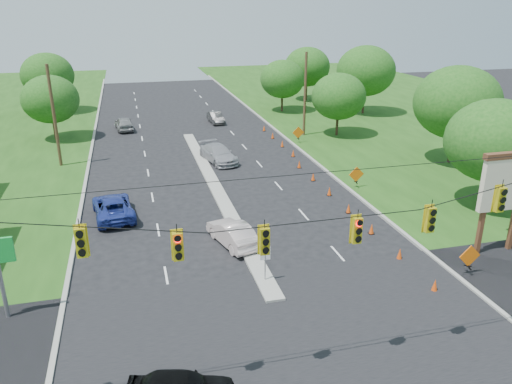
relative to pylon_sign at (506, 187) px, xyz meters
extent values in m
plane|color=black|center=(-14.31, -6.20, -4.00)|extent=(160.00, 160.00, 0.00)
cube|color=black|center=(-14.31, -6.20, -4.00)|extent=(160.00, 14.00, 0.02)
cube|color=gray|center=(-24.41, 23.80, -4.00)|extent=(0.25, 110.00, 0.16)
cube|color=gray|center=(-4.21, 23.80, -4.00)|extent=(0.25, 110.00, 0.16)
cube|color=gray|center=(-14.31, 14.80, -4.00)|extent=(1.00, 34.00, 0.18)
cylinder|color=gray|center=(-14.31, -0.20, -3.10)|extent=(0.06, 0.06, 1.80)
cube|color=white|center=(-14.31, -0.20, -2.30)|extent=(0.55, 0.04, 0.70)
cylinder|color=black|center=(-14.31, -7.20, 3.00)|extent=(24.00, 0.04, 0.04)
cube|color=yellow|center=(-22.31, -7.20, 2.75)|extent=(0.34, 0.24, 1.00)
cube|color=yellow|center=(-19.31, -7.20, 2.22)|extent=(0.34, 0.24, 1.00)
cube|color=yellow|center=(-16.31, -7.20, 2.05)|extent=(0.34, 0.24, 1.00)
cube|color=yellow|center=(-12.81, -7.20, 2.05)|extent=(0.34, 0.24, 1.00)
cube|color=yellow|center=(-9.81, -7.20, 2.14)|extent=(0.34, 0.24, 1.00)
cube|color=yellow|center=(-6.81, -7.20, 2.66)|extent=(0.34, 0.24, 1.00)
cylinder|color=#422D1C|center=(-26.81, 23.80, 0.50)|extent=(0.28, 0.28, 9.00)
cylinder|color=#422D1C|center=(-1.81, 28.80, 0.50)|extent=(0.28, 0.28, 9.00)
cylinder|color=gray|center=(-26.81, -0.20, -2.00)|extent=(0.20, 0.20, 4.00)
cube|color=#59331E|center=(-1.41, -0.20, -1.80)|extent=(0.25, 0.25, 4.40)
cube|color=beige|center=(-0.31, -0.20, 0.30)|extent=(3.00, 0.35, 3.20)
cube|color=#59331E|center=(-0.31, -0.20, 1.95)|extent=(3.20, 0.40, 0.35)
cone|color=#DC470F|center=(-6.16, -3.20, -3.65)|extent=(0.32, 0.32, 0.70)
cone|color=#DC470F|center=(-6.16, 0.30, -3.65)|extent=(0.32, 0.32, 0.70)
cone|color=#DC470F|center=(-6.16, 3.80, -3.65)|extent=(0.32, 0.32, 0.70)
cone|color=#DC470F|center=(-6.16, 7.30, -3.65)|extent=(0.32, 0.32, 0.70)
cone|color=#DC470F|center=(-6.16, 10.80, -3.65)|extent=(0.32, 0.32, 0.70)
cone|color=#DC470F|center=(-6.16, 14.30, -3.65)|extent=(0.32, 0.32, 0.70)
cone|color=#DC470F|center=(-6.16, 17.80, -3.65)|extent=(0.32, 0.32, 0.70)
cone|color=#DC470F|center=(-5.56, 21.30, -3.65)|extent=(0.32, 0.32, 0.70)
cone|color=#DC470F|center=(-5.56, 24.80, -3.65)|extent=(0.32, 0.32, 0.70)
cone|color=#DC470F|center=(-5.56, 28.30, -3.65)|extent=(0.32, 0.32, 0.70)
cone|color=#DC470F|center=(-5.56, 31.80, -3.65)|extent=(0.32, 0.32, 0.70)
cube|color=black|center=(-3.51, -2.20, -3.45)|extent=(0.06, 0.58, 0.26)
cube|color=black|center=(-3.51, -2.20, -3.45)|extent=(0.06, 0.58, 0.26)
cube|color=orange|center=(-3.51, -2.20, -2.85)|extent=(1.27, 0.05, 1.27)
cube|color=black|center=(-3.51, 11.80, -3.45)|extent=(0.06, 0.58, 0.26)
cube|color=black|center=(-3.51, 11.80, -3.45)|extent=(0.06, 0.58, 0.26)
cube|color=orange|center=(-3.51, 11.80, -2.85)|extent=(1.27, 0.05, 1.27)
cube|color=black|center=(-3.51, 25.80, -3.45)|extent=(0.06, 0.58, 0.26)
cube|color=black|center=(-3.51, 25.80, -3.45)|extent=(0.06, 0.58, 0.26)
cube|color=orange|center=(-3.51, 25.80, -2.85)|extent=(1.27, 0.05, 1.27)
cylinder|color=black|center=(-28.31, 33.80, -2.74)|extent=(0.28, 0.28, 2.52)
ellipsoid|color=#194C14|center=(-28.31, 33.80, 0.34)|extent=(5.88, 5.88, 5.04)
cylinder|color=black|center=(-30.31, 48.80, -2.56)|extent=(0.28, 0.28, 2.88)
ellipsoid|color=#194C14|center=(-30.31, 48.80, 0.96)|extent=(6.72, 6.72, 5.76)
cylinder|color=black|center=(3.69, 5.80, -2.56)|extent=(0.28, 0.28, 2.88)
ellipsoid|color=#194C14|center=(3.69, 5.80, 0.96)|extent=(6.72, 6.72, 5.76)
cylinder|color=black|center=(7.69, 15.80, -2.38)|extent=(0.28, 0.28, 3.24)
ellipsoid|color=#194C14|center=(7.69, 15.80, 1.58)|extent=(7.56, 7.56, 6.48)
cylinder|color=black|center=(1.69, 27.80, -2.74)|extent=(0.28, 0.28, 2.52)
ellipsoid|color=#194C14|center=(1.69, 27.80, 0.34)|extent=(5.88, 5.88, 5.04)
cylinder|color=black|center=(9.69, 37.80, -2.38)|extent=(0.28, 0.28, 3.24)
ellipsoid|color=#194C14|center=(9.69, 37.80, 1.58)|extent=(7.56, 7.56, 6.48)
cylinder|color=black|center=(5.69, 48.80, -2.56)|extent=(0.28, 0.28, 2.88)
ellipsoid|color=#194C14|center=(5.69, 48.80, 0.96)|extent=(6.72, 6.72, 5.76)
cylinder|color=black|center=(-0.31, 41.80, -2.74)|extent=(0.28, 0.28, 2.52)
ellipsoid|color=#194C14|center=(-0.31, 41.80, 0.34)|extent=(5.88, 5.88, 5.04)
imported|color=beige|center=(-15.04, 4.61, -3.27)|extent=(2.67, 4.68, 1.46)
imported|color=navy|center=(-22.10, 10.71, -3.25)|extent=(3.13, 5.66, 1.50)
imported|color=#9B9AA0|center=(-12.80, 21.45, -3.22)|extent=(3.33, 5.70, 1.55)
imported|color=gray|center=(-21.10, 36.31, -3.23)|extent=(2.34, 4.70, 1.54)
imported|color=#2E2E2E|center=(-10.20, 37.32, -3.34)|extent=(1.67, 4.08, 1.32)
camera|label=1|loc=(-20.51, -22.25, 9.83)|focal=35.00mm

